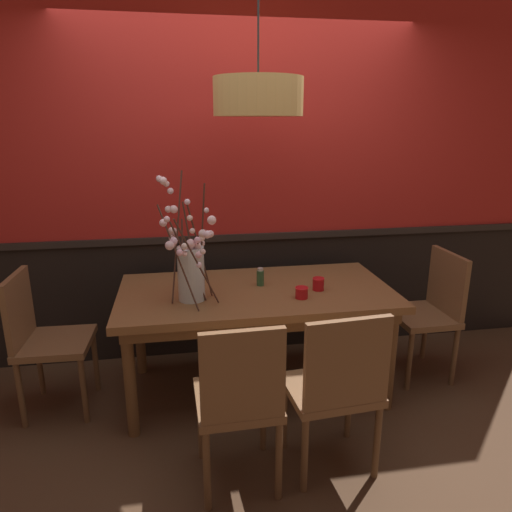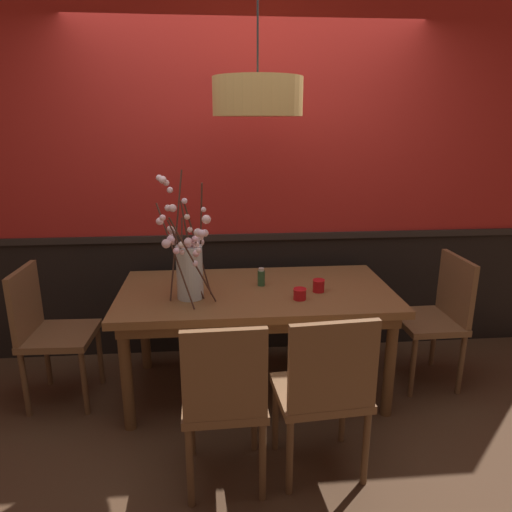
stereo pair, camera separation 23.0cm
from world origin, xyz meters
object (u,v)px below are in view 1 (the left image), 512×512
Objects in this scene: chair_near_side_right at (337,385)px; chair_far_side_left at (207,279)px; pendant_lamp at (258,97)px; dining_table at (256,301)px; candle_holder_nearer_center at (318,284)px; candle_holder_nearer_edge at (302,293)px; chair_head_west_end at (43,335)px; vase_with_blossoms at (190,267)px; chair_near_side_left at (239,397)px; chair_head_east_end at (431,307)px; chair_far_side_right at (266,277)px; condiment_bottle at (260,277)px.

chair_far_side_left is at bearing 107.39° from chair_near_side_right.
chair_near_side_right is (0.54, -1.74, -0.00)m from chair_far_side_left.
pendant_lamp is at bearing -73.26° from chair_far_side_left.
candle_holder_nearer_center is (0.40, -0.08, 0.13)m from dining_table.
chair_near_side_right is 11.17× the size of candle_holder_nearer_edge.
chair_head_west_end is 1.17× the size of vase_with_blossoms.
chair_near_side_right is (1.63, -0.85, 0.00)m from chair_head_west_end.
vase_with_blossoms is at bearing -168.96° from pendant_lamp.
vase_with_blossoms is 9.46× the size of candle_holder_nearer_edge.
chair_far_side_left is 11.27× the size of candle_holder_nearer_center.
chair_head_west_end is (-1.12, 0.88, -0.00)m from chair_near_side_left.
candle_holder_nearer_edge is (0.26, -0.20, 0.12)m from dining_table.
candle_holder_nearer_center is at bearing -2.49° from chair_head_west_end.
chair_head_west_end is 2.64m from chair_head_east_end.
chair_head_west_end is 1.00× the size of chair_head_east_end.
vase_with_blossoms reaches higher than candle_holder_nearer_center.
candle_holder_nearer_edge is (0.02, -1.07, 0.26)m from chair_far_side_right.
candle_holder_nearer_edge is at bearing -89.03° from chair_far_side_right.
chair_head_west_end reaches higher than condiment_bottle.
chair_far_side_right is at bearing 99.85° from candle_holder_nearer_center.
candle_holder_nearer_edge is at bearing -168.04° from chair_head_east_end.
vase_with_blossoms reaches higher than chair_head_east_end.
dining_table is 0.54m from vase_with_blossoms.
chair_far_side_right is 0.86m from condiment_bottle.
chair_far_side_right is 1.35m from chair_head_east_end.
chair_far_side_right is at bearing 74.99° from chair_near_side_left.
chair_head_east_end is (1.52, 0.90, -0.00)m from chair_near_side_left.
chair_far_side_right is 1.70m from pendant_lamp.
chair_near_side_left is at bearing -105.98° from condiment_bottle.
vase_with_blossoms is (-0.66, -0.99, 0.44)m from chair_far_side_right.
dining_table is 1.29m from chair_head_east_end.
dining_table is 0.35m from candle_holder_nearer_edge.
chair_near_side_left and chair_far_side_left have the same top height.
pendant_lamp is at bearing 11.04° from vase_with_blossoms.
chair_near_side_right reaches higher than chair_head_east_end.
chair_far_side_left is (1.09, 0.89, 0.00)m from chair_head_west_end.
vase_with_blossoms is 0.85m from candle_holder_nearer_center.
dining_table is at bearing -120.21° from condiment_bottle.
pendant_lamp reaches higher than candle_holder_nearer_center.
chair_far_side_right is 0.51m from chair_far_side_left.
chair_near_side_left is 1.00× the size of chair_far_side_left.
vase_with_blossoms reaches higher than chair_near_side_left.
dining_table is 1.92× the size of chair_near_side_right.
chair_head_west_end is 11.14× the size of candle_holder_nearer_center.
pendant_lamp is (0.24, 0.85, 1.42)m from chair_near_side_left.
dining_table is 0.91m from chair_far_side_right.
chair_near_side_right is 11.20× the size of candle_holder_nearer_center.
chair_head_east_end is at bearing 6.06° from candle_holder_nearer_center.
chair_far_side_right is at bearing 56.18° from vase_with_blossoms.
chair_near_side_left is 1.77m from chair_far_side_left.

